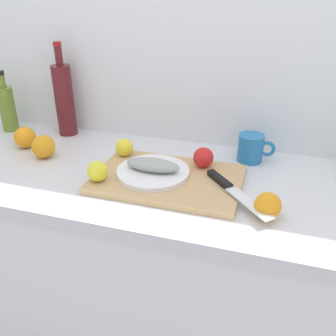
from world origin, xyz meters
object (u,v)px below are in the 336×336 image
object	(u,v)px
white_plate	(153,172)
lemon_0	(124,147)
fish_fillet	(153,165)
olive_oil_bottle	(7,108)
wine_bottle	(64,99)
orange_0	(44,147)
cutting_board	(168,179)
coffee_mug_0	(251,148)
chef_knife	(230,188)

from	to	relation	value
white_plate	lemon_0	size ratio (longest dim) A/B	3.81
fish_fillet	olive_oil_bottle	distance (m)	0.75
fish_fillet	lemon_0	bearing A→B (deg)	143.96
fish_fillet	wine_bottle	xyz separation A→B (m)	(-0.46, 0.27, 0.09)
lemon_0	orange_0	size ratio (longest dim) A/B	0.73
cutting_board	lemon_0	xyz separation A→B (m)	(-0.19, 0.10, 0.04)
white_plate	lemon_0	world-z (taller)	lemon_0
wine_bottle	coffee_mug_0	size ratio (longest dim) A/B	2.84
chef_knife	lemon_0	bearing A→B (deg)	-151.96
orange_0	fish_fillet	bearing A→B (deg)	-5.71
coffee_mug_0	olive_oil_bottle	bearing A→B (deg)	179.85
white_plate	chef_knife	xyz separation A→B (m)	(0.25, -0.03, 0.00)
fish_fillet	coffee_mug_0	bearing A→B (deg)	39.04
chef_knife	coffee_mug_0	distance (m)	0.26
white_plate	coffee_mug_0	world-z (taller)	coffee_mug_0
cutting_board	wine_bottle	world-z (taller)	wine_bottle
fish_fillet	wine_bottle	distance (m)	0.54
fish_fillet	wine_bottle	bearing A→B (deg)	149.92
white_plate	fish_fillet	distance (m)	0.03
chef_knife	wine_bottle	xyz separation A→B (m)	(-0.71, 0.29, 0.12)
wine_bottle	chef_knife	bearing A→B (deg)	-22.63
lemon_0	chef_knife	bearing A→B (deg)	-18.60
cutting_board	coffee_mug_0	distance (m)	0.33
coffee_mug_0	orange_0	world-z (taller)	coffee_mug_0
coffee_mug_0	white_plate	bearing A→B (deg)	-140.96
wine_bottle	coffee_mug_0	xyz separation A→B (m)	(0.74, -0.04, -0.10)
white_plate	olive_oil_bottle	size ratio (longest dim) A/B	0.94
wine_bottle	olive_oil_bottle	bearing A→B (deg)	-172.13
chef_knife	olive_oil_bottle	distance (m)	0.99
cutting_board	lemon_0	bearing A→B (deg)	151.56
lemon_0	coffee_mug_0	bearing A→B (deg)	16.80
chef_knife	lemon_0	world-z (taller)	lemon_0
chef_knife	wine_bottle	bearing A→B (deg)	-156.00
fish_fillet	wine_bottle	size ratio (longest dim) A/B	0.48
cutting_board	fish_fillet	xyz separation A→B (m)	(-0.05, 0.00, 0.04)
chef_knife	olive_oil_bottle	size ratio (longest dim) A/B	0.94
cutting_board	white_plate	distance (m)	0.05
cutting_board	coffee_mug_0	world-z (taller)	coffee_mug_0
lemon_0	orange_0	bearing A→B (deg)	-168.30
white_plate	olive_oil_bottle	distance (m)	0.75
white_plate	coffee_mug_0	size ratio (longest dim) A/B	1.80
olive_oil_bottle	white_plate	bearing A→B (deg)	-18.06
white_plate	olive_oil_bottle	xyz separation A→B (m)	(-0.71, 0.23, 0.07)
chef_knife	wine_bottle	size ratio (longest dim) A/B	0.64
chef_knife	orange_0	xyz separation A→B (m)	(-0.67, 0.07, 0.01)
cutting_board	coffee_mug_0	xyz separation A→B (m)	(0.23, 0.23, 0.04)
lemon_0	wine_bottle	bearing A→B (deg)	152.78
lemon_0	coffee_mug_0	size ratio (longest dim) A/B	0.47
wine_bottle	coffee_mug_0	bearing A→B (deg)	-2.88
cutting_board	chef_knife	distance (m)	0.20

